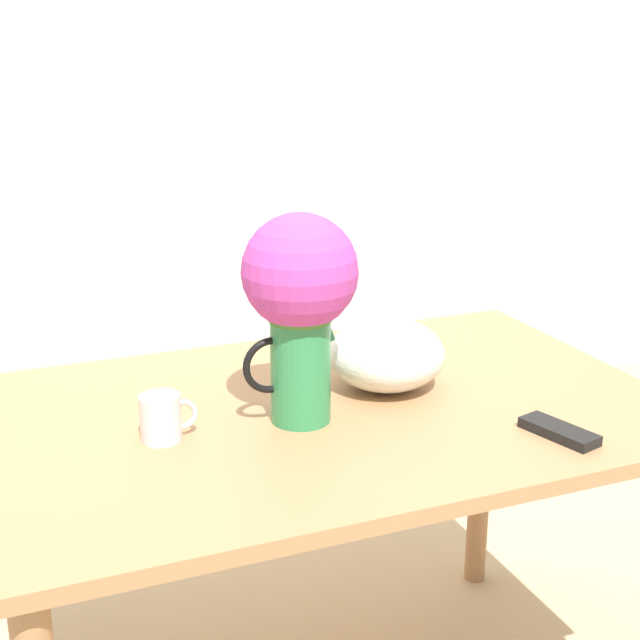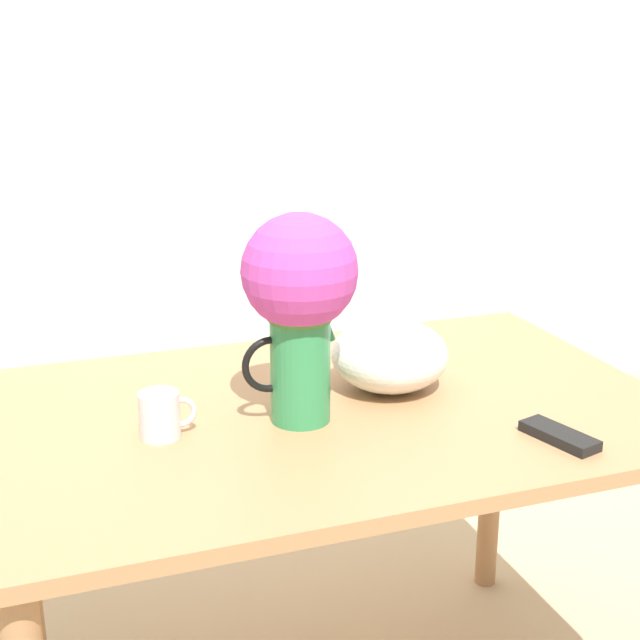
# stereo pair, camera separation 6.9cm
# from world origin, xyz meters

# --- Properties ---
(wall_back) EXTENTS (8.00, 0.05, 2.60)m
(wall_back) POSITION_xyz_m (0.00, 1.72, 1.30)
(wall_back) COLOR silver
(wall_back) RESTS_ON ground_plane
(table) EXTENTS (1.37, 0.89, 0.80)m
(table) POSITION_xyz_m (0.08, 0.04, 0.69)
(table) COLOR #A3754C
(table) RESTS_ON ground_plane
(flower_vase) EXTENTS (0.23, 0.22, 0.41)m
(flower_vase) POSITION_xyz_m (0.00, -0.01, 1.05)
(flower_vase) COLOR #2D844C
(flower_vase) RESTS_ON table
(coffee_mug) EXTENTS (0.11, 0.08, 0.09)m
(coffee_mug) POSITION_xyz_m (-0.27, 0.01, 0.84)
(coffee_mug) COLOR silver
(coffee_mug) RESTS_ON table
(white_bowl) EXTENTS (0.25, 0.25, 0.15)m
(white_bowl) POSITION_xyz_m (0.23, 0.09, 0.87)
(white_bowl) COLOR silver
(white_bowl) RESTS_ON table
(remote_control) EXTENTS (0.09, 0.16, 0.02)m
(remote_control) POSITION_xyz_m (0.42, -0.26, 0.81)
(remote_control) COLOR black
(remote_control) RESTS_ON table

